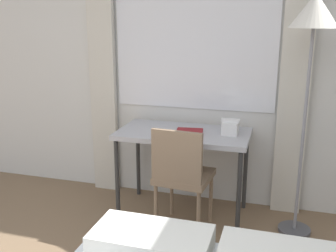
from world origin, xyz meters
The scene contains 6 objects.
wall_back_with_window centered at (0.02, 2.72, 1.35)m, with size 5.74×0.13×2.70m.
desk centered at (0.16, 2.36, 0.66)m, with size 1.07×0.56×0.73m.
desk_chair centered at (0.22, 2.07, 0.49)m, with size 0.43×0.43×0.85m.
standing_lamp centered at (1.07, 2.31, 1.53)m, with size 0.33×0.33×1.78m.
telephone centered at (0.53, 2.41, 0.78)m, with size 0.14×0.15×0.12m.
book centered at (0.21, 2.32, 0.74)m, with size 0.23×0.20×0.02m.
Camera 1 is at (0.90, -0.61, 1.61)m, focal length 42.00 mm.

